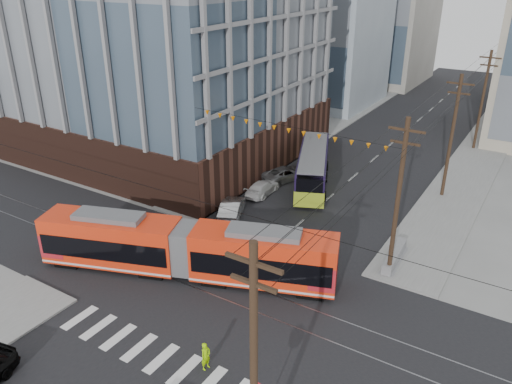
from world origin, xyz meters
TOP-DOWN VIEW (x-y plane):
  - ground at (0.00, 0.00)m, footprint 160.00×160.00m
  - office_building at (-22.00, 23.00)m, footprint 30.00×25.00m
  - bg_bldg_nw_near at (-17.00, 52.00)m, footprint 18.00×16.00m
  - bg_bldg_nw_far at (-14.00, 72.00)m, footprint 16.00×18.00m
  - utility_pole_near at (8.50, -6.00)m, footprint 0.30×0.30m
  - utility_pole_far at (8.50, 56.00)m, footprint 0.30×0.30m
  - streetcar at (-3.14, 4.02)m, footprint 19.72×9.37m
  - city_bus at (-2.77, 22.45)m, footprint 7.08×12.07m
  - parked_car_silver at (-5.36, 12.63)m, footprint 3.31×4.81m
  - parked_car_white at (-5.52, 17.78)m, footprint 1.97×4.40m
  - parked_car_grey at (-5.28, 21.80)m, footprint 3.95×5.30m
  - pedestrian at (3.24, -2.28)m, footprint 0.47×0.64m
  - jersey_barrier at (8.30, 12.83)m, footprint 1.24×4.45m

SIDE VIEW (x-z plane):
  - ground at x=0.00m, z-range 0.00..0.00m
  - jersey_barrier at x=8.30m, z-range 0.00..0.88m
  - parked_car_white at x=-5.52m, z-range 0.00..1.25m
  - parked_car_grey at x=-5.28m, z-range 0.00..1.34m
  - parked_car_silver at x=-5.36m, z-range 0.00..1.50m
  - pedestrian at x=3.24m, z-range 0.00..1.60m
  - city_bus at x=-2.77m, z-range 0.00..3.40m
  - streetcar at x=-3.14m, z-range 0.00..3.84m
  - utility_pole_near at x=8.50m, z-range 0.00..11.00m
  - utility_pole_far at x=8.50m, z-range 0.00..11.00m
  - bg_bldg_nw_near at x=-17.00m, z-range 0.00..18.00m
  - bg_bldg_nw_far at x=-14.00m, z-range 0.00..20.00m
  - office_building at x=-22.00m, z-range 0.00..28.60m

